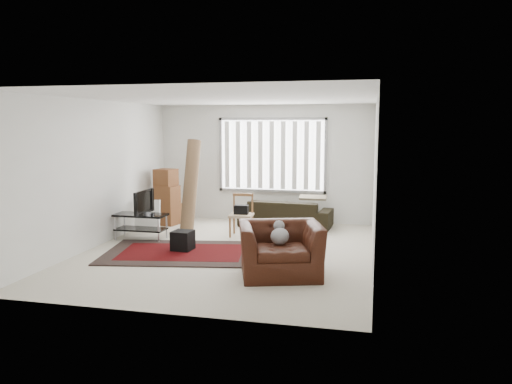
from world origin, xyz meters
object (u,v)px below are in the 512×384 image
moving_boxes (167,199)px  armchair (280,246)px  sofa (286,209)px  side_chair (241,213)px  tv_stand (141,221)px

moving_boxes → armchair: (3.20, -3.24, -0.13)m
moving_boxes → sofa: (2.66, 0.37, -0.20)m
sofa → side_chair: size_ratio=2.38×
sofa → side_chair: bearing=62.0°
moving_boxes → side_chair: (1.95, -0.76, -0.12)m
tv_stand → sofa: sofa is taller
tv_stand → armchair: armchair is taller
tv_stand → sofa: 3.19m
armchair → side_chair: bearing=99.9°
side_chair → armchair: armchair is taller
sofa → moving_boxes: bearing=12.3°
moving_boxes → armchair: moving_boxes is taller
sofa → armchair: armchair is taller
side_chair → armchair: 2.77m
tv_stand → moving_boxes: (-0.10, 1.52, 0.22)m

